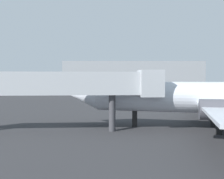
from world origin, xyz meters
name	(u,v)px	position (x,y,z in m)	size (l,w,h in m)	color
airplane_at_gate	(208,98)	(8.13, 20.54, 3.51)	(30.89, 30.10, 11.44)	silver
airplane_distant	(163,87)	(18.05, 90.36, 2.76)	(24.04, 22.78, 8.13)	#B2BCCC
jet_bridge	(64,85)	(-7.21, 19.74, 4.92)	(22.68, 3.53, 6.44)	#B2B7BC
terminal_building	(132,76)	(9.57, 131.58, 7.54)	(72.51, 22.85, 15.09)	#999EA3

